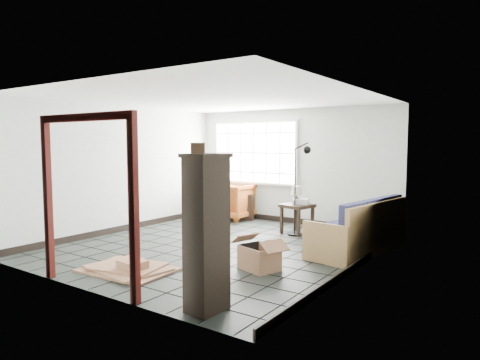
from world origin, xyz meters
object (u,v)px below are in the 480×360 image
Objects in this scene: armchair at (233,199)px; side_table at (297,209)px; futon_sofa at (361,233)px; tall_shelf at (206,232)px.

side_table is at bearing 161.86° from armchair.
armchair is 2.15m from side_table.
tall_shelf reaches higher than futon_sofa.
armchair reaches higher than futon_sofa.
side_table is 4.29m from tall_shelf.
tall_shelf reaches higher than armchair.
futon_sofa is 1.74m from side_table.
tall_shelf is at bearing -76.29° from side_table.
futon_sofa is 3.88m from armchair.
armchair is 0.55× the size of tall_shelf.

